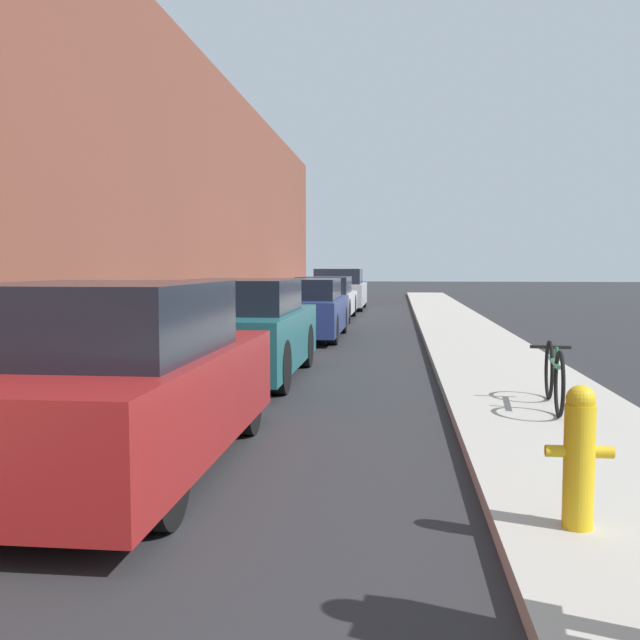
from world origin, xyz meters
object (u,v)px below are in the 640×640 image
(parked_car_red, at_px, (109,382))
(fire_hydrant, at_px, (579,455))
(bicycle, at_px, (554,375))
(parked_car_white, at_px, (325,299))
(parked_car_silver, at_px, (339,290))
(parked_car_teal, at_px, (242,331))
(parked_car_navy, at_px, (303,310))

(parked_car_red, xyz_separation_m, fire_hydrant, (3.31, -1.23, -0.16))
(bicycle, bearing_deg, parked_car_red, -143.41)
(parked_car_red, distance_m, parked_car_white, 15.89)
(parked_car_silver, relative_size, fire_hydrant, 5.17)
(parked_car_teal, distance_m, parked_car_white, 11.28)
(parked_car_white, xyz_separation_m, bicycle, (3.84, -13.56, -0.17))
(parked_car_teal, xyz_separation_m, parked_car_navy, (0.11, 5.73, -0.04))
(parked_car_silver, distance_m, fire_hydrant, 22.50)
(parked_car_teal, bearing_deg, parked_car_silver, 89.75)
(parked_car_red, relative_size, bicycle, 2.43)
(fire_hydrant, bearing_deg, bicycle, 80.06)
(parked_car_white, relative_size, bicycle, 2.79)
(parked_car_navy, height_order, fire_hydrant, parked_car_navy)
(parked_car_navy, relative_size, parked_car_silver, 0.96)
(parked_car_navy, xyz_separation_m, parked_car_silver, (-0.04, 10.69, 0.07))
(parked_car_teal, xyz_separation_m, bicycle, (3.88, -2.29, -0.23))
(parked_car_silver, distance_m, bicycle, 19.10)
(parked_car_navy, relative_size, parked_car_white, 0.90)
(parked_car_silver, bearing_deg, parked_car_white, -90.28)
(parked_car_white, distance_m, bicycle, 14.10)
(parked_car_silver, bearing_deg, parked_car_navy, -89.77)
(parked_car_navy, xyz_separation_m, parked_car_white, (-0.07, 5.54, -0.02))
(parked_car_white, bearing_deg, bicycle, -74.20)
(parked_car_navy, bearing_deg, parked_car_teal, -91.13)
(parked_car_red, xyz_separation_m, bicycle, (3.94, 2.33, -0.24))
(parked_car_teal, bearing_deg, parked_car_red, -90.68)
(parked_car_navy, relative_size, bicycle, 2.52)
(parked_car_red, xyz_separation_m, parked_car_white, (0.10, 15.89, -0.07))
(parked_car_navy, relative_size, fire_hydrant, 4.95)
(parked_car_teal, relative_size, parked_car_silver, 0.92)
(parked_car_teal, relative_size, parked_car_navy, 0.96)
(parked_car_teal, height_order, parked_car_navy, parked_car_teal)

